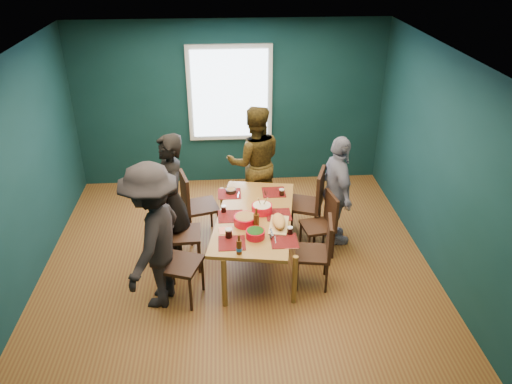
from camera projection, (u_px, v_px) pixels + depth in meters
room at (235, 161)px, 6.10m from camera, size 5.01×5.01×2.71m
dining_table at (255, 220)px, 6.31m from camera, size 1.21×1.96×0.70m
chair_left_far at (193, 201)px, 6.84m from camera, size 0.55×0.55×1.00m
chair_left_mid at (175, 228)px, 6.26m from camera, size 0.46×0.46×0.98m
chair_left_near at (172, 256)px, 5.71m from camera, size 0.57×0.57×1.00m
chair_right_far at (311, 199)px, 6.85m from camera, size 0.60×0.60×1.03m
chair_right_mid at (324, 220)px, 6.54m from camera, size 0.46×0.46×0.87m
chair_right_near at (320, 248)px, 5.95m from camera, size 0.47×0.47×0.90m
person_far_left at (171, 200)px, 6.29m from camera, size 0.58×0.73×1.74m
person_back at (255, 162)px, 7.30m from camera, size 0.87×0.69×1.71m
person_right at (337, 191)px, 6.68m from camera, size 0.48×0.95×1.55m
person_near_left at (153, 237)px, 5.51m from camera, size 0.94×1.27×1.76m
bowl_salad at (245, 220)px, 6.07m from camera, size 0.28×0.28×0.12m
bowl_dumpling at (262, 208)px, 6.32m from camera, size 0.26×0.26×0.24m
bowl_herbs at (255, 234)px, 5.81m from camera, size 0.23×0.23×0.10m
cutting_board at (279, 222)px, 6.04m from camera, size 0.30×0.56×0.12m
small_bowl at (231, 191)px, 6.79m from camera, size 0.14×0.14×0.06m
beer_bottle_a at (239, 247)px, 5.51m from camera, size 0.07×0.07×0.24m
beer_bottle_b at (256, 221)px, 5.96m from camera, size 0.07×0.07×0.27m
cola_glass_a at (229, 233)px, 5.81m from camera, size 0.08×0.08×0.12m
cola_glass_b at (290, 230)px, 5.88m from camera, size 0.07×0.07×0.09m
cola_glass_c at (282, 192)px, 6.72m from camera, size 0.07×0.07×0.10m
cola_glass_d at (224, 209)px, 6.33m from camera, size 0.07×0.07×0.09m
napkin_a at (279, 214)px, 6.31m from camera, size 0.20×0.20×0.00m
napkin_b at (226, 230)px, 5.97m from camera, size 0.17×0.17×0.00m
napkin_c at (291, 245)px, 5.70m from camera, size 0.16×0.16×0.00m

